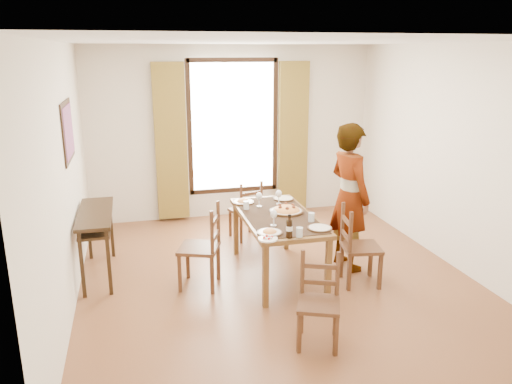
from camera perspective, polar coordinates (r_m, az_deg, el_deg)
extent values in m
plane|color=#58351B|center=(6.03, 2.31, -9.76)|extent=(5.00, 5.00, 0.00)
cube|color=beige|center=(7.96, -2.70, 6.77)|extent=(4.50, 0.10, 2.70)
cube|color=beige|center=(3.37, 14.77, -6.57)|extent=(4.50, 0.10, 2.70)
cube|color=beige|center=(5.40, -21.09, 1.34)|extent=(0.10, 5.00, 2.70)
cube|color=beige|center=(6.57, 21.66, 3.73)|extent=(0.10, 5.00, 2.70)
cube|color=white|center=(5.44, 2.64, 17.06)|extent=(4.50, 5.00, 0.04)
cube|color=white|center=(7.92, -2.67, 7.45)|extent=(1.30, 0.04, 2.00)
cube|color=olive|center=(7.76, -9.70, 5.57)|extent=(0.48, 0.10, 2.40)
cube|color=olive|center=(8.14, 4.25, 6.24)|extent=(0.48, 0.10, 2.40)
cube|color=black|center=(5.91, -20.73, 6.52)|extent=(0.02, 0.86, 0.66)
cube|color=red|center=(5.91, -20.63, 6.53)|extent=(0.01, 0.76, 0.56)
cube|color=black|center=(6.10, -17.91, -2.33)|extent=(0.38, 1.20, 0.04)
cube|color=black|center=(6.14, -17.82, -3.40)|extent=(0.34, 1.10, 0.03)
cube|color=black|center=(5.74, -19.28, -7.89)|extent=(0.04, 0.04, 0.76)
cube|color=black|center=(6.76, -18.56, -4.22)|extent=(0.04, 0.04, 0.76)
cube|color=black|center=(5.72, -16.46, -7.74)|extent=(0.04, 0.04, 0.76)
cube|color=black|center=(6.74, -16.19, -4.07)|extent=(0.04, 0.04, 0.76)
cube|color=brown|center=(5.85, 2.49, -2.90)|extent=(0.81, 1.60, 0.05)
cube|color=black|center=(5.84, 2.50, -2.64)|extent=(0.75, 1.48, 0.01)
cube|color=brown|center=(5.24, 1.10, -9.63)|extent=(0.06, 0.06, 0.70)
cube|color=brown|center=(6.57, -2.31, -4.21)|extent=(0.06, 0.06, 0.70)
cube|color=brown|center=(5.45, 8.25, -8.76)|extent=(0.06, 0.06, 0.70)
cube|color=brown|center=(6.74, 3.48, -3.71)|extent=(0.06, 0.06, 0.70)
cube|color=#4E2D1A|center=(5.69, -6.55, -6.40)|extent=(0.55, 0.55, 0.04)
cube|color=#4E2D1A|center=(5.99, -7.82, -7.68)|extent=(0.04, 0.04, 0.46)
cube|color=#4E2D1A|center=(5.91, -4.34, -7.89)|extent=(0.04, 0.04, 0.46)
cube|color=#4E2D1A|center=(5.66, -8.73, -9.14)|extent=(0.04, 0.04, 0.46)
cube|color=#4E2D1A|center=(5.58, -5.04, -9.39)|extent=(0.04, 0.04, 0.46)
cube|color=#4E2D1A|center=(5.73, -4.34, -3.46)|extent=(0.04, 0.04, 0.51)
cube|color=#4E2D1A|center=(5.39, -5.06, -4.74)|extent=(0.04, 0.04, 0.51)
cube|color=#4E2D1A|center=(5.60, -4.66, -5.06)|extent=(0.15, 0.35, 0.05)
cube|color=#4E2D1A|center=(5.53, -4.71, -3.28)|extent=(0.15, 0.35, 0.05)
cube|color=#4E2D1A|center=(7.11, -1.22, -2.15)|extent=(0.47, 0.47, 0.04)
cube|color=#4E2D1A|center=(7.39, -0.74, -3.12)|extent=(0.04, 0.04, 0.41)
cube|color=#4E2D1A|center=(7.12, 0.57, -3.85)|extent=(0.04, 0.04, 0.41)
cube|color=#4E2D1A|center=(7.24, -2.97, -3.54)|extent=(0.04, 0.04, 0.41)
cube|color=#4E2D1A|center=(6.97, -1.71, -4.31)|extent=(0.04, 0.04, 0.41)
cube|color=#4E2D1A|center=(6.98, 0.62, -0.56)|extent=(0.03, 0.03, 0.45)
cube|color=#4E2D1A|center=(6.83, -1.70, -0.95)|extent=(0.03, 0.03, 0.45)
cube|color=#4E2D1A|center=(6.93, -0.53, -1.47)|extent=(0.32, 0.12, 0.05)
cube|color=#4E2D1A|center=(6.88, -0.53, -0.18)|extent=(0.32, 0.12, 0.05)
cube|color=#4E2D1A|center=(4.64, 7.17, -12.62)|extent=(0.49, 0.49, 0.04)
cube|color=#4E2D1A|center=(4.60, 4.95, -15.68)|extent=(0.04, 0.04, 0.40)
cube|color=#4E2D1A|center=(4.88, 5.19, -13.72)|extent=(0.04, 0.04, 0.40)
cube|color=#4E2D1A|center=(4.60, 9.11, -15.86)|extent=(0.04, 0.04, 0.40)
cube|color=#4E2D1A|center=(4.88, 9.08, -13.88)|extent=(0.04, 0.04, 0.40)
cube|color=#4E2D1A|center=(4.69, 5.33, -9.14)|extent=(0.03, 0.03, 0.45)
cube|color=#4E2D1A|center=(4.69, 9.31, -9.31)|extent=(0.03, 0.03, 0.45)
cube|color=#4E2D1A|center=(4.73, 7.28, -10.21)|extent=(0.31, 0.14, 0.04)
cube|color=#4E2D1A|center=(4.66, 7.35, -8.43)|extent=(0.31, 0.14, 0.04)
cube|color=#4E2D1A|center=(5.84, 11.95, -6.23)|extent=(0.47, 0.47, 0.04)
cube|color=#4E2D1A|center=(5.83, 14.00, -8.79)|extent=(0.04, 0.04, 0.44)
cube|color=#4E2D1A|center=(5.73, 10.61, -9.02)|extent=(0.04, 0.04, 0.44)
cube|color=#4E2D1A|center=(6.13, 12.96, -7.44)|extent=(0.04, 0.04, 0.44)
cube|color=#4E2D1A|center=(6.04, 9.74, -7.63)|extent=(0.04, 0.04, 0.44)
cube|color=#4E2D1A|center=(5.55, 10.75, -4.66)|extent=(0.04, 0.04, 0.49)
cube|color=#4E2D1A|center=(5.87, 9.86, -3.46)|extent=(0.04, 0.04, 0.49)
cube|color=#4E2D1A|center=(5.74, 10.24, -4.96)|extent=(0.08, 0.35, 0.05)
cube|color=#4E2D1A|center=(5.68, 10.33, -3.30)|extent=(0.08, 0.35, 0.05)
imported|color=#919598|center=(6.13, 10.62, -0.56)|extent=(0.84, 0.71, 1.80)
cylinder|color=silver|center=(5.63, 6.34, -2.87)|extent=(0.07, 0.07, 0.10)
cylinder|color=silver|center=(6.03, -1.12, -1.51)|extent=(0.07, 0.07, 0.10)
cylinder|color=silver|center=(5.16, 4.98, -4.60)|extent=(0.07, 0.07, 0.10)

